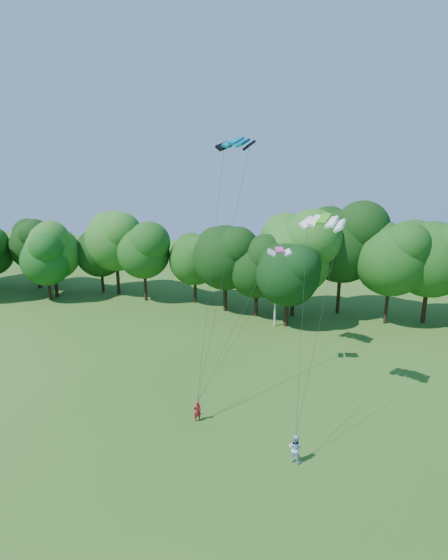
# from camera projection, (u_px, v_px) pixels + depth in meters

# --- Properties ---
(utility_pole) EXTENTS (1.63, 0.68, 8.58)m
(utility_pole) POSITION_uv_depth(u_px,v_px,m) (276.00, 289.00, 48.66)
(utility_pole) COLOR silver
(utility_pole) RESTS_ON ground
(kite_flyer_left) EXTENTS (0.68, 0.64, 1.56)m
(kite_flyer_left) POSITION_uv_depth(u_px,v_px,m) (197.00, 411.00, 31.59)
(kite_flyer_left) COLOR #A41523
(kite_flyer_left) RESTS_ON ground
(kite_flyer_right) EXTENTS (1.08, 0.95, 1.88)m
(kite_flyer_right) POSITION_uv_depth(u_px,v_px,m) (295.00, 448.00, 27.29)
(kite_flyer_right) COLOR #B5D1FC
(kite_flyer_right) RESTS_ON ground
(kite_teal) EXTENTS (3.46, 2.48, 0.67)m
(kite_teal) POSITION_uv_depth(u_px,v_px,m) (236.00, 141.00, 35.15)
(kite_teal) COLOR #046A8C
(kite_teal) RESTS_ON ground
(kite_green) EXTENTS (3.27, 2.26, 0.70)m
(kite_green) POSITION_uv_depth(u_px,v_px,m) (324.00, 219.00, 30.16)
(kite_green) COLOR green
(kite_green) RESTS_ON ground
(kite_pink) EXTENTS (2.12, 1.44, 0.35)m
(kite_pink) POSITION_uv_depth(u_px,v_px,m) (279.00, 250.00, 35.90)
(kite_pink) COLOR #DC3D95
(kite_pink) RESTS_ON ground
(tree_back_west) EXTENTS (7.21, 7.21, 10.49)m
(tree_back_west) POSITION_uv_depth(u_px,v_px,m) (45.00, 252.00, 57.34)
(tree_back_west) COLOR #381E16
(tree_back_west) RESTS_ON ground
(tree_back_center) EXTENTS (7.77, 7.77, 11.30)m
(tree_back_center) POSITION_uv_depth(u_px,v_px,m) (288.00, 266.00, 47.97)
(tree_back_center) COLOR #2F2312
(tree_back_center) RESTS_ON ground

